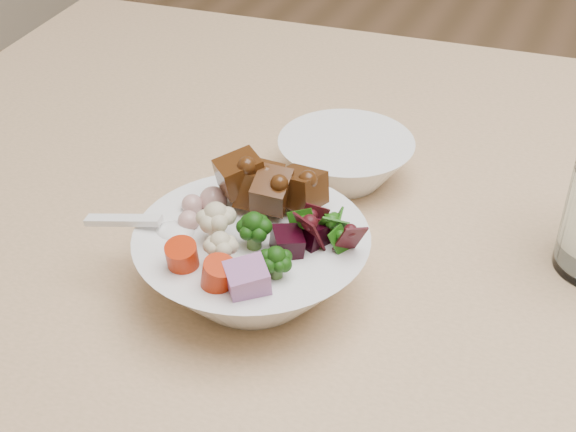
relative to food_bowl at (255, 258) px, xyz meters
The scene contains 3 objects.
food_bowl is the anchor object (origin of this frame).
soup_spoon 0.08m from the food_bowl, 162.17° to the right, with size 0.10×0.04×0.02m.
side_bowl 0.19m from the food_bowl, 86.90° to the left, with size 0.14×0.14×0.05m, color white, non-canonical shape.
Camera 1 is at (-0.32, -0.68, 1.27)m, focal length 50.00 mm.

